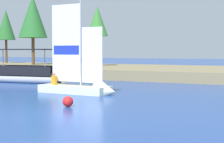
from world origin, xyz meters
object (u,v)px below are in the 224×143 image
object	(u,v)px
shoreline_tree_midleft	(6,25)
shoreline_tree_right	(97,22)
pontoon_boat	(24,74)
channel_buoy	(68,102)
shoreline_tree_midright	(33,17)
sailboat	(85,86)

from	to	relation	value
shoreline_tree_midleft	shoreline_tree_right	xyz separation A→B (m)	(15.13, -3.06, -0.26)
pontoon_boat	channel_buoy	size ratio (longest dim) A/B	13.75
shoreline_tree_midright	shoreline_tree_right	xyz separation A→B (m)	(8.42, -0.01, -0.82)
shoreline_tree_midleft	pontoon_boat	size ratio (longest dim) A/B	1.06
shoreline_tree_midleft	shoreline_tree_midright	bearing A→B (deg)	-24.44
shoreline_tree_right	channel_buoy	world-z (taller)	shoreline_tree_right
shoreline_tree_midright	channel_buoy	bearing A→B (deg)	-48.98
shoreline_tree_midleft	shoreline_tree_right	size ratio (longest dim) A/B	1.10
channel_buoy	shoreline_tree_right	bearing A→B (deg)	115.54
shoreline_tree_right	channel_buoy	xyz separation A→B (m)	(10.25, -21.45, -5.27)
shoreline_tree_right	sailboat	xyz separation A→B (m)	(8.30, -16.62, -5.05)
pontoon_boat	shoreline_tree_midleft	bearing A→B (deg)	129.24
shoreline_tree_midleft	shoreline_tree_right	bearing A→B (deg)	-11.44
shoreline_tree_midright	sailboat	world-z (taller)	shoreline_tree_midright
shoreline_tree_midright	pontoon_boat	bearing A→B (deg)	-54.97
sailboat	shoreline_tree_midright	bearing A→B (deg)	138.57
shoreline_tree_right	pontoon_boat	size ratio (longest dim) A/B	0.96
shoreline_tree_midleft	channel_buoy	distance (m)	35.71
pontoon_boat	shoreline_tree_midright	bearing A→B (deg)	118.98
shoreline_tree_right	pontoon_boat	distance (m)	12.72
shoreline_tree_midleft	shoreline_tree_midright	size ratio (longest dim) A/B	0.87
shoreline_tree_midright	shoreline_tree_right	distance (m)	8.46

